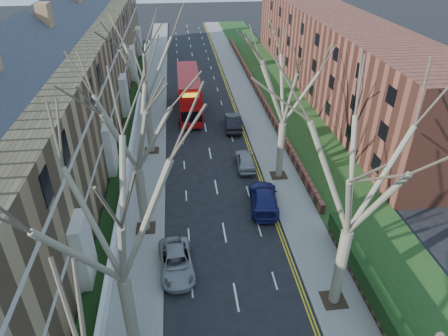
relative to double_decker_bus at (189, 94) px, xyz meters
name	(u,v)px	position (x,y,z in m)	size (l,w,h in m)	color
pavement_left	(153,109)	(-4.50, 1.45, -2.20)	(3.00, 102.00, 0.12)	slate
pavement_right	(249,104)	(7.50, 1.45, -2.20)	(3.00, 102.00, 0.12)	slate
terrace_left	(65,91)	(-12.14, -6.55, 3.27)	(9.70, 78.00, 13.60)	olive
flats_right	(332,53)	(18.96, 5.45, 2.72)	(13.97, 54.00, 10.00)	brown
front_wall_left	(134,134)	(-6.15, -6.55, -1.64)	(0.30, 78.00, 1.00)	white
grass_verge_right	(284,102)	(12.00, 1.45, -2.11)	(6.00, 102.00, 0.06)	#1B3914
tree_left_mid	(110,205)	(-4.20, -31.55, 7.29)	(10.50, 10.50, 14.71)	#706850
tree_left_far	(131,113)	(-4.20, -21.55, 6.98)	(10.15, 10.15, 14.22)	#706850
tree_left_dist	(142,55)	(-4.20, -9.55, 7.30)	(10.50, 10.50, 14.71)	#706850
tree_right_mid	(362,163)	(7.20, -29.55, 7.29)	(10.50, 10.50, 14.71)	#706850
tree_right_far	(287,76)	(7.20, -15.55, 6.98)	(10.15, 10.15, 14.22)	#706850
double_decker_bus	(189,94)	(0.00, 0.00, 0.00)	(2.80, 11.00, 4.60)	#A10B0C
car_left_far	(176,262)	(-2.01, -25.86, -1.62)	(2.13, 4.62, 1.28)	gray
car_right_near	(264,198)	(4.98, -19.71, -1.50)	(2.14, 5.27, 1.53)	navy
car_right_mid	(245,160)	(4.52, -13.52, -1.55)	(1.68, 4.17, 1.42)	gray
car_right_far	(233,122)	(4.55, -5.19, -1.47)	(1.68, 4.81, 1.59)	black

